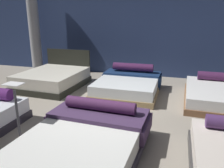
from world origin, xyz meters
name	(u,v)px	position (x,y,z in m)	size (l,w,h in m)	color
ground_plane	(109,120)	(0.00, 0.00, -0.01)	(18.00, 18.00, 0.02)	gray
showroom_back_wall	(144,24)	(0.00, 3.82, 1.75)	(18.00, 0.06, 3.50)	navy
bed_1	(85,142)	(0.02, -1.24, 0.22)	(1.69, 2.14, 0.66)	#2F2B3A
bed_3	(53,79)	(-2.26, 1.67, 0.24)	(1.69, 2.00, 0.98)	black
bed_4	(128,85)	(-0.02, 1.76, 0.22)	(1.65, 1.94, 0.70)	#90764E
bed_5	(219,95)	(2.21, 1.66, 0.19)	(1.59, 2.08, 0.60)	brown
price_sign	(18,121)	(-1.12, -1.23, 0.38)	(0.28, 0.24, 1.00)	#3F3F44
support_pillar	(34,24)	(-3.93, 3.31, 1.75)	(0.39, 0.39, 3.50)	#99999E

